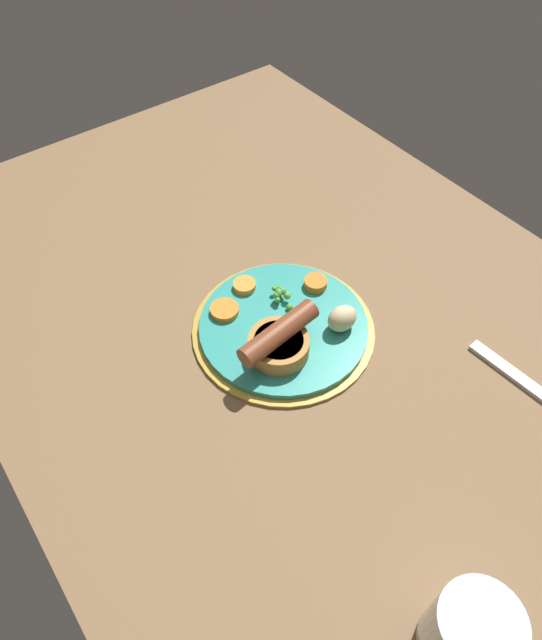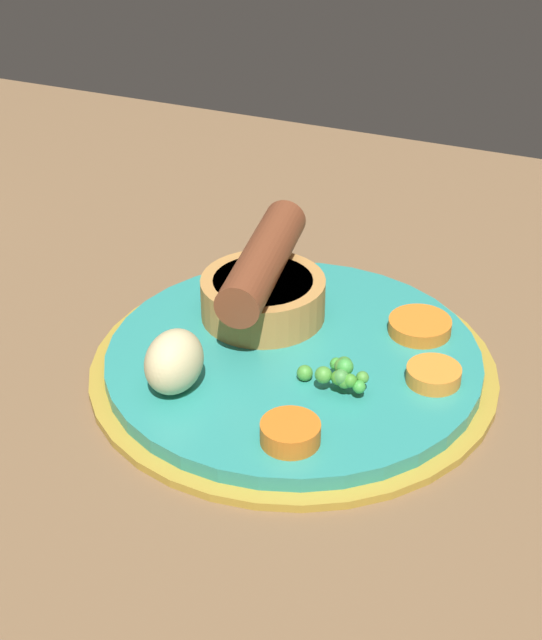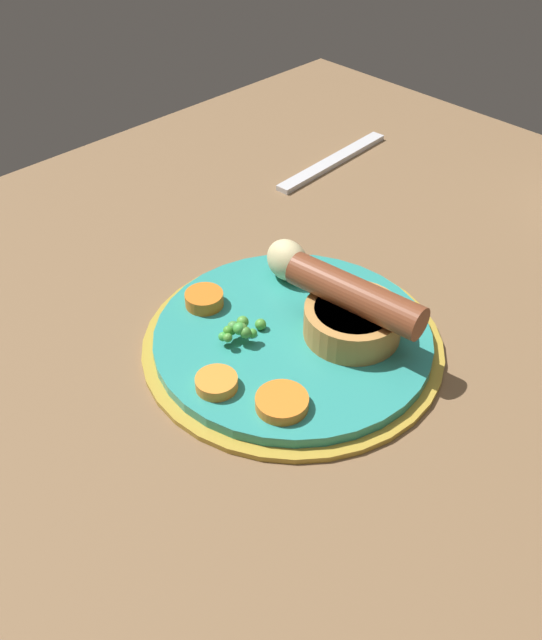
{
  "view_description": "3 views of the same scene",
  "coord_description": "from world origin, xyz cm",
  "px_view_note": "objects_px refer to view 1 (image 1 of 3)",
  "views": [
    {
      "loc": [
        41.94,
        -32.82,
        62.73
      ],
      "look_at": [
        4.25,
        -4.38,
        5.63
      ],
      "focal_mm": 32.0,
      "sensor_mm": 36.0,
      "label": 1
    },
    {
      "loc": [
        -13.02,
        46.39,
        40.2
      ],
      "look_at": [
        6.14,
        -2.25,
        6.88
      ],
      "focal_mm": 60.0,
      "sensor_mm": 36.0,
      "label": 2
    },
    {
      "loc": [
        -26.55,
        -32.52,
        41.79
      ],
      "look_at": [
        3.16,
        -2.14,
        6.37
      ],
      "focal_mm": 40.0,
      "sensor_mm": 36.0,
      "label": 3
    }
  ],
  "objects_px": {
    "drinking_glass": "(469,633)",
    "carrot_slice_0": "(316,283)",
    "dinner_plate": "(283,328)",
    "fork": "(533,388)",
    "carrot_slice_2": "(225,310)",
    "sausage_pudding": "(279,341)",
    "pea_pile": "(281,294)",
    "carrot_slice_1": "(244,285)",
    "potato_chunk_0": "(342,318)"
  },
  "relations": [
    {
      "from": "drinking_glass",
      "to": "carrot_slice_0",
      "type": "bearing_deg",
      "value": 157.02
    },
    {
      "from": "dinner_plate",
      "to": "fork",
      "type": "distance_m",
      "value": 0.32
    },
    {
      "from": "dinner_plate",
      "to": "carrot_slice_2",
      "type": "relative_size",
      "value": 6.32
    },
    {
      "from": "sausage_pudding",
      "to": "pea_pile",
      "type": "height_order",
      "value": "sausage_pudding"
    },
    {
      "from": "carrot_slice_1",
      "to": "carrot_slice_2",
      "type": "xyz_separation_m",
      "value": [
        0.02,
        -0.05,
        -0.0
      ]
    },
    {
      "from": "carrot_slice_0",
      "to": "carrot_slice_1",
      "type": "xyz_separation_m",
      "value": [
        -0.06,
        -0.08,
        -0.0
      ]
    },
    {
      "from": "sausage_pudding",
      "to": "fork",
      "type": "xyz_separation_m",
      "value": [
        0.23,
        0.22,
        -0.03
      ]
    },
    {
      "from": "dinner_plate",
      "to": "sausage_pudding",
      "type": "xyz_separation_m",
      "value": [
        0.03,
        -0.03,
        0.03
      ]
    },
    {
      "from": "fork",
      "to": "drinking_glass",
      "type": "distance_m",
      "value": 0.32
    },
    {
      "from": "drinking_glass",
      "to": "pea_pile",
      "type": "bearing_deg",
      "value": 163.93
    },
    {
      "from": "carrot_slice_0",
      "to": "carrot_slice_2",
      "type": "height_order",
      "value": "carrot_slice_0"
    },
    {
      "from": "dinner_plate",
      "to": "sausage_pudding",
      "type": "relative_size",
      "value": 2.08
    },
    {
      "from": "pea_pile",
      "to": "potato_chunk_0",
      "type": "bearing_deg",
      "value": 21.16
    },
    {
      "from": "pea_pile",
      "to": "fork",
      "type": "distance_m",
      "value": 0.34
    },
    {
      "from": "dinner_plate",
      "to": "fork",
      "type": "xyz_separation_m",
      "value": [
        0.26,
        0.19,
        -0.0
      ]
    },
    {
      "from": "potato_chunk_0",
      "to": "carrot_slice_0",
      "type": "height_order",
      "value": "potato_chunk_0"
    },
    {
      "from": "potato_chunk_0",
      "to": "sausage_pudding",
      "type": "bearing_deg",
      "value": -100.95
    },
    {
      "from": "potato_chunk_0",
      "to": "carrot_slice_2",
      "type": "distance_m",
      "value": 0.16
    },
    {
      "from": "pea_pile",
      "to": "carrot_slice_1",
      "type": "distance_m",
      "value": 0.06
    },
    {
      "from": "pea_pile",
      "to": "drinking_glass",
      "type": "height_order",
      "value": "drinking_glass"
    },
    {
      "from": "dinner_plate",
      "to": "fork",
      "type": "relative_size",
      "value": 1.35
    },
    {
      "from": "carrot_slice_0",
      "to": "drinking_glass",
      "type": "distance_m",
      "value": 0.45
    },
    {
      "from": "sausage_pudding",
      "to": "carrot_slice_2",
      "type": "relative_size",
      "value": 3.04
    },
    {
      "from": "pea_pile",
      "to": "carrot_slice_1",
      "type": "bearing_deg",
      "value": -151.11
    },
    {
      "from": "carrot_slice_1",
      "to": "dinner_plate",
      "type": "bearing_deg",
      "value": 2.44
    },
    {
      "from": "dinner_plate",
      "to": "carrot_slice_2",
      "type": "bearing_deg",
      "value": -141.25
    },
    {
      "from": "carrot_slice_2",
      "to": "fork",
      "type": "xyz_separation_m",
      "value": [
        0.32,
        0.24,
        -0.02
      ]
    },
    {
      "from": "pea_pile",
      "to": "carrot_slice_1",
      "type": "xyz_separation_m",
      "value": [
        -0.05,
        -0.03,
        -0.01
      ]
    },
    {
      "from": "carrot_slice_1",
      "to": "fork",
      "type": "xyz_separation_m",
      "value": [
        0.34,
        0.19,
        -0.02
      ]
    },
    {
      "from": "carrot_slice_2",
      "to": "fork",
      "type": "distance_m",
      "value": 0.4
    },
    {
      "from": "dinner_plate",
      "to": "carrot_slice_1",
      "type": "distance_m",
      "value": 0.08
    },
    {
      "from": "sausage_pudding",
      "to": "potato_chunk_0",
      "type": "xyz_separation_m",
      "value": [
        0.02,
        0.09,
        -0.0
      ]
    },
    {
      "from": "potato_chunk_0",
      "to": "carrot_slice_1",
      "type": "xyz_separation_m",
      "value": [
        -0.13,
        -0.06,
        -0.01
      ]
    },
    {
      "from": "sausage_pudding",
      "to": "pea_pile",
      "type": "distance_m",
      "value": 0.09
    },
    {
      "from": "carrot_slice_2",
      "to": "sausage_pudding",
      "type": "bearing_deg",
      "value": 10.2
    },
    {
      "from": "pea_pile",
      "to": "fork",
      "type": "height_order",
      "value": "pea_pile"
    },
    {
      "from": "carrot_slice_1",
      "to": "pea_pile",
      "type": "bearing_deg",
      "value": 28.89
    },
    {
      "from": "fork",
      "to": "potato_chunk_0",
      "type": "bearing_deg",
      "value": -151.49
    },
    {
      "from": "dinner_plate",
      "to": "carrot_slice_1",
      "type": "relative_size",
      "value": 7.73
    },
    {
      "from": "sausage_pudding",
      "to": "drinking_glass",
      "type": "bearing_deg",
      "value": -107.28
    },
    {
      "from": "potato_chunk_0",
      "to": "drinking_glass",
      "type": "relative_size",
      "value": 0.46
    },
    {
      "from": "potato_chunk_0",
      "to": "dinner_plate",
      "type": "bearing_deg",
      "value": -131.78
    },
    {
      "from": "fork",
      "to": "pea_pile",
      "type": "bearing_deg",
      "value": -154.47
    },
    {
      "from": "potato_chunk_0",
      "to": "carrot_slice_1",
      "type": "bearing_deg",
      "value": -155.94
    },
    {
      "from": "sausage_pudding",
      "to": "dinner_plate",
      "type": "bearing_deg",
      "value": 37.72
    },
    {
      "from": "sausage_pudding",
      "to": "fork",
      "type": "distance_m",
      "value": 0.32
    },
    {
      "from": "carrot_slice_2",
      "to": "carrot_slice_0",
      "type": "bearing_deg",
      "value": 74.2
    },
    {
      "from": "potato_chunk_0",
      "to": "drinking_glass",
      "type": "xyz_separation_m",
      "value": [
        0.34,
        -0.16,
        0.01
      ]
    },
    {
      "from": "sausage_pudding",
      "to": "fork",
      "type": "height_order",
      "value": "sausage_pudding"
    },
    {
      "from": "drinking_glass",
      "to": "potato_chunk_0",
      "type": "bearing_deg",
      "value": 155.36
    }
  ]
}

